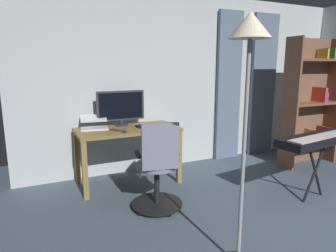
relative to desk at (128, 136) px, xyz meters
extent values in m
cube|color=silver|center=(-1.27, -0.47, 0.65)|extent=(5.39, 0.10, 2.56)
cube|color=slate|center=(-2.54, -0.36, 0.55)|extent=(0.49, 0.06, 2.36)
cube|color=slate|center=(-1.82, -0.36, 0.55)|extent=(0.44, 0.06, 2.36)
cube|color=olive|center=(0.00, 0.00, 0.09)|extent=(1.29, 0.63, 0.04)
cube|color=olive|center=(-0.61, 0.28, -0.28)|extent=(0.06, 0.06, 0.70)
cube|color=olive|center=(0.61, 0.28, -0.28)|extent=(0.06, 0.06, 0.70)
cube|color=olive|center=(-0.61, -0.28, -0.28)|extent=(0.06, 0.06, 0.70)
cube|color=olive|center=(0.61, -0.28, -0.28)|extent=(0.06, 0.06, 0.70)
cylinder|color=black|center=(-0.06, 0.81, -0.59)|extent=(0.56, 0.56, 0.02)
sphere|color=black|center=(-0.32, 0.86, -0.61)|extent=(0.05, 0.05, 0.05)
sphere|color=black|center=(-0.19, 0.58, -0.61)|extent=(0.05, 0.05, 0.05)
sphere|color=black|center=(0.11, 0.62, -0.61)|extent=(0.05, 0.05, 0.05)
sphere|color=black|center=(0.17, 0.91, -0.61)|extent=(0.05, 0.05, 0.05)
sphere|color=black|center=(-0.09, 1.06, -0.61)|extent=(0.05, 0.05, 0.05)
cylinder|color=black|center=(-0.06, 0.81, -0.38)|extent=(0.06, 0.06, 0.42)
cylinder|color=gray|center=(-0.06, 0.81, -0.15)|extent=(0.52, 0.52, 0.05)
cube|color=gray|center=(-0.02, 1.00, 0.11)|extent=(0.38, 0.13, 0.47)
cube|color=black|center=(0.13, 0.77, -0.01)|extent=(0.09, 0.24, 0.03)
cube|color=black|center=(-0.26, 0.85, -0.01)|extent=(0.09, 0.24, 0.03)
cylinder|color=#333338|center=(0.02, -0.20, 0.11)|extent=(0.18, 0.18, 0.01)
cylinder|color=#333338|center=(0.02, -0.20, 0.15)|extent=(0.04, 0.04, 0.06)
cube|color=#333338|center=(0.02, -0.20, 0.38)|extent=(0.64, 0.03, 0.39)
cube|color=black|center=(0.02, -0.18, 0.38)|extent=(0.59, 0.01, 0.34)
cube|color=black|center=(-0.30, 0.03, 0.12)|extent=(0.36, 0.13, 0.02)
cube|color=white|center=(0.40, -0.11, 0.12)|extent=(0.36, 0.26, 0.02)
cube|color=white|center=(0.38, -0.22, 0.23)|extent=(0.35, 0.26, 0.07)
ellipsoid|color=#333338|center=(0.11, 0.22, 0.13)|extent=(0.06, 0.10, 0.04)
cube|color=#333338|center=(0.18, 0.07, 0.11)|extent=(0.14, 0.16, 0.01)
cube|color=brown|center=(-3.23, 0.46, 0.33)|extent=(0.04, 0.30, 1.93)
cube|color=brown|center=(-2.32, 0.46, 0.33)|extent=(0.04, 0.30, 1.93)
cube|color=brown|center=(-2.78, 0.33, 0.33)|extent=(0.95, 0.04, 1.93)
cube|color=brown|center=(-2.78, 0.46, -0.31)|extent=(0.87, 0.30, 0.04)
cube|color=brown|center=(-2.78, 0.46, 0.33)|extent=(0.87, 0.30, 0.04)
cube|color=brown|center=(-2.78, 0.46, 0.97)|extent=(0.87, 0.30, 0.04)
cube|color=#895496|center=(-2.93, 0.46, -0.20)|extent=(0.05, 0.19, 0.18)
cube|color=#D84433|center=(-2.91, 0.46, 0.46)|extent=(0.05, 0.26, 0.22)
cube|color=gold|center=(-2.91, 0.46, 1.07)|extent=(0.04, 0.19, 0.15)
cube|color=red|center=(-3.09, 0.46, -0.18)|extent=(0.04, 0.19, 0.24)
cube|color=purple|center=(-2.94, 0.46, 0.42)|extent=(0.04, 0.26, 0.15)
cube|color=#419B4C|center=(-3.07, 0.46, 1.07)|extent=(0.03, 0.18, 0.16)
cube|color=orange|center=(-2.82, 0.46, -0.19)|extent=(0.04, 0.22, 0.21)
cylinder|color=black|center=(-1.81, 1.38, -0.30)|extent=(0.38, 0.08, 0.68)
cylinder|color=black|center=(-1.81, 1.38, -0.30)|extent=(0.38, 0.08, 0.68)
cube|color=black|center=(-1.81, 1.38, 0.08)|extent=(1.18, 0.47, 0.09)
cube|color=white|center=(-1.81, 1.44, 0.13)|extent=(1.07, 0.32, 0.01)
cylinder|color=#A5A5A8|center=(-0.26, 1.97, 0.22)|extent=(0.03, 0.03, 1.71)
cone|color=beige|center=(-0.26, 1.97, 1.17)|extent=(0.29, 0.29, 0.17)
camera|label=1|loc=(1.12, 3.63, 0.91)|focal=32.04mm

